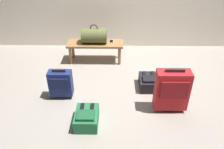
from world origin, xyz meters
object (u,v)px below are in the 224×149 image
Objects in this scene: suitcase_small_navy at (61,83)px; backpack_dark at (149,82)px; bench at (95,45)px; cell_phone at (111,41)px; suitcase_upright_red at (172,90)px; backpack_green at (87,118)px; duffel_bag_olive at (94,36)px.

backpack_dark is at bearing 11.33° from suitcase_small_navy.
bench is 0.30m from cell_phone.
bench is at bearing -170.34° from cell_phone.
bench is 1.18m from suitcase_small_navy.
bench is 2.63× the size of backpack_dark.
backpack_dark is (-0.21, 0.51, -0.23)m from suitcase_upright_red.
cell_phone reaches higher than backpack_green.
duffel_bag_olive is 1.70m from backpack_green.
backpack_dark and backpack_green have the same top height.
suitcase_small_navy reaches higher than backpack_dark.
suitcase_small_navy is 0.70m from backpack_green.
suitcase_upright_red is 0.60m from backpack_dark.
bench is 0.19m from duffel_bag_olive.
suitcase_upright_red reaches higher than bench.
suitcase_upright_red reaches higher than cell_phone.
bench is 1.59× the size of suitcase_upright_red.
duffel_bag_olive reaches higher than suitcase_small_navy.
duffel_bag_olive is at bearing 90.92° from backpack_green.
suitcase_upright_red reaches higher than backpack_dark.
duffel_bag_olive is 1.30m from backpack_dark.
backpack_dark is at bearing 42.66° from backpack_green.
duffel_bag_olive reaches higher than bench.
backpack_green is (0.42, -0.54, -0.15)m from suitcase_small_navy.
suitcase_upright_red is (0.80, -1.42, -0.05)m from cell_phone.
cell_phone is 0.38× the size of backpack_green.
cell_phone is 1.62m from suitcase_upright_red.
backpack_green is (-1.07, -0.28, -0.23)m from suitcase_upright_red.
suitcase_small_navy reaches higher than backpack_green.
suitcase_upright_red is 1.51m from suitcase_small_navy.
bench is 1.66m from backpack_green.
duffel_bag_olive reaches higher than backpack_green.
suitcase_small_navy is (-0.39, -1.11, -0.26)m from duffel_bag_olive.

